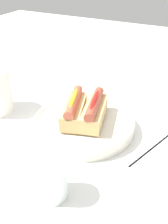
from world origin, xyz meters
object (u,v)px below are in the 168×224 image
at_px(hotdog_front, 94,110).
at_px(water_glass, 51,179).
at_px(hotdog_back, 74,108).
at_px(serving_bowl, 84,124).
at_px(chopstick_near, 156,145).

height_order(hotdog_front, water_glass, hotdog_front).
xyz_separation_m(hotdog_front, hotdog_back, (-0.02, 0.05, 0.00)).
bearing_deg(hotdog_back, serving_bowl, -73.23).
height_order(serving_bowl, chopstick_near, serving_bowl).
bearing_deg(serving_bowl, water_glass, -168.58).
bearing_deg(water_glass, chopstick_near, -29.70).
xyz_separation_m(hotdog_front, water_glass, (-0.24, -0.02, -0.02)).
bearing_deg(water_glass, serving_bowl, 11.42).
xyz_separation_m(serving_bowl, hotdog_front, (0.01, -0.03, 0.04)).
bearing_deg(water_glass, hotdog_front, 4.97).
distance_m(hotdog_front, chopstick_near, 0.18).
xyz_separation_m(serving_bowl, chopstick_near, (0.02, -0.19, -0.02)).
height_order(hotdog_back, chopstick_near, hotdog_back).
height_order(serving_bowl, water_glass, water_glass).
bearing_deg(hotdog_front, serving_bowl, 106.77).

